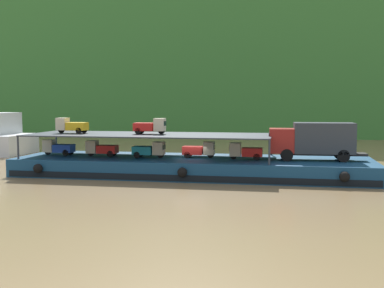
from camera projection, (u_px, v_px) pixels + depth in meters
The scene contains 12 objects.
ground_plane at pixel (192, 175), 42.00m from camera, with size 400.00×400.00×0.00m, color olive.
hillside_far_bank at pixel (247, 40), 101.94m from camera, with size 126.60×39.38×34.09m.
cargo_barge at pixel (192, 167), 41.91m from camera, with size 30.22×8.60×1.50m.
covered_lorry at pixel (314, 140), 40.03m from camera, with size 7.92×2.54×3.10m.
cargo_rack at pixel (149, 135), 42.41m from camera, with size 21.02×7.19×2.00m.
mini_truck_lower_stern at pixel (58, 148), 44.03m from camera, with size 2.74×1.21×1.38m.
mini_truck_lower_aft at pixel (101, 148), 43.12m from camera, with size 2.78×1.27×1.38m.
mini_truck_lower_mid at pixel (149, 150), 41.98m from camera, with size 2.76×1.24×1.38m.
mini_truck_lower_fore at pixel (199, 150), 41.96m from camera, with size 2.76×1.23×1.38m.
mini_truck_lower_bow at pixel (245, 151), 40.73m from camera, with size 2.76×1.23×1.38m.
mini_truck_upper_stern at pixel (71, 126), 43.44m from camera, with size 2.78×1.27×1.38m.
mini_truck_upper_mid at pixel (150, 126), 42.36m from camera, with size 2.76×1.24×1.38m.
Camera 1 is at (7.63, -40.91, 6.27)m, focal length 45.72 mm.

